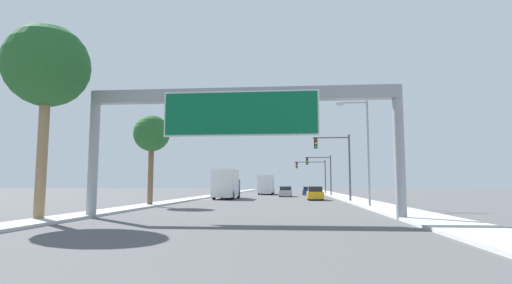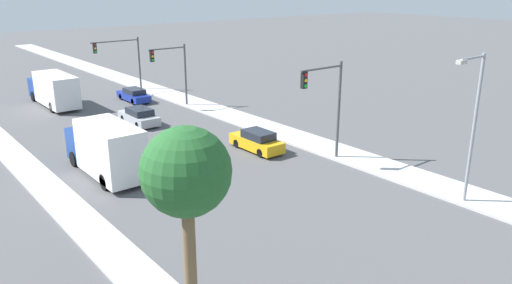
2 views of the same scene
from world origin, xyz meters
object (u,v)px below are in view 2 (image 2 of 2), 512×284
truck_box_primary (106,149)px  traffic_light_far_intersection (123,55)px  truck_box_secondary (54,89)px  street_lamp_right (472,119)px  traffic_light_near_intersection (328,98)px  traffic_light_mid_block (174,66)px  car_mid_center (134,95)px  car_near_center (257,141)px  car_far_center (139,116)px  palm_tree_background (186,175)px

truck_box_primary → traffic_light_far_intersection: 26.02m
truck_box_secondary → street_lamp_right: street_lamp_right is taller
truck_box_secondary → traffic_light_near_intersection: (9.15, -28.10, 2.84)m
traffic_light_far_intersection → truck_box_primary: bearing=-117.4°
traffic_light_mid_block → car_mid_center: bearing=111.9°
truck_box_secondary → traffic_light_near_intersection: bearing=-72.0°
car_near_center → truck_box_secondary: 24.32m
car_far_center → truck_box_secondary: size_ratio=0.51×
traffic_light_mid_block → street_lamp_right: 29.53m
car_near_center → traffic_light_far_intersection: (1.42, 25.17, 3.39)m
car_near_center → truck_box_secondary: (-7.00, 23.27, 0.95)m
traffic_light_mid_block → traffic_light_far_intersection: (-0.60, 10.00, 0.02)m
traffic_light_near_intersection → palm_tree_background: palm_tree_background is taller
truck_box_primary → car_far_center: bearing=54.3°
car_mid_center → traffic_light_far_intersection: size_ratio=0.77×
truck_box_primary → traffic_light_mid_block: traffic_light_mid_block is taller
car_near_center → traffic_light_far_intersection: size_ratio=0.75×
traffic_light_near_intersection → street_lamp_right: size_ratio=0.82×
traffic_light_near_intersection → street_lamp_right: 9.55m
truck_box_secondary → traffic_light_far_intersection: size_ratio=1.51×
truck_box_secondary → street_lamp_right: (10.04, -37.60, 3.27)m
traffic_light_far_intersection → street_lamp_right: street_lamp_right is taller
street_lamp_right → truck_box_primary: bearing=129.4°
traffic_light_mid_block → palm_tree_background: 33.30m
car_far_center → truck_box_secondary: truck_box_secondary is taller
car_mid_center → car_near_center: bearing=-90.0°
traffic_light_mid_block → car_far_center: bearing=-149.4°
car_far_center → car_mid_center: bearing=67.2°
palm_tree_background → car_near_center: bearing=44.5°
truck_box_primary → traffic_light_mid_block: size_ratio=1.27×
traffic_light_far_intersection → street_lamp_right: 39.54m
car_near_center → traffic_light_far_intersection: 25.44m
car_far_center → traffic_light_mid_block: 7.27m
car_near_center → traffic_light_far_intersection: bearing=86.8°
truck_box_secondary → traffic_light_far_intersection: 8.97m
car_far_center → truck_box_primary: size_ratio=0.59×
traffic_light_near_intersection → car_mid_center: bearing=94.9°
car_far_center → traffic_light_far_intersection: 14.56m
car_far_center → traffic_light_far_intersection: traffic_light_far_intersection is taller
traffic_light_far_intersection → palm_tree_background: bearing=-111.7°
car_near_center → traffic_light_near_intersection: bearing=-66.0°
traffic_light_near_intersection → traffic_light_far_intersection: (-0.73, 30.00, -0.40)m
car_mid_center → traffic_light_far_intersection: traffic_light_far_intersection is taller
traffic_light_near_intersection → palm_tree_background: 18.70m
car_mid_center → traffic_light_mid_block: bearing=-68.1°
truck_box_primary → street_lamp_right: bearing=-50.6°
traffic_light_near_intersection → traffic_light_far_intersection: size_ratio=1.15×
traffic_light_mid_block → street_lamp_right: street_lamp_right is taller
truck_box_primary → traffic_light_far_intersection: bearing=62.6°
traffic_light_near_intersection → palm_tree_background: size_ratio=0.91×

